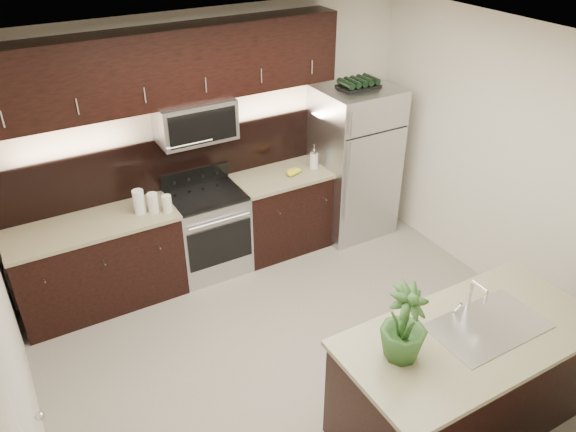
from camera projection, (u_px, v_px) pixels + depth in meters
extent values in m
plane|color=gray|center=(310.00, 354.00, 5.12)|extent=(4.50, 4.50, 0.00)
cube|color=silver|center=(213.00, 141.00, 5.91)|extent=(4.50, 0.02, 2.70)
cube|color=silver|center=(516.00, 406.00, 2.94)|extent=(4.50, 0.02, 2.70)
cube|color=silver|center=(5.00, 326.00, 3.47)|extent=(0.02, 4.00, 2.70)
cube|color=silver|center=(512.00, 167.00, 5.38)|extent=(0.02, 4.00, 2.70)
cube|color=white|center=(319.00, 58.00, 3.73)|extent=(4.50, 4.00, 0.02)
sphere|color=silver|center=(40.00, 416.00, 3.31)|extent=(0.06, 0.06, 0.06)
cube|color=black|center=(100.00, 265.00, 5.54)|extent=(1.57, 0.62, 0.90)
cube|color=black|center=(286.00, 211.00, 6.45)|extent=(1.16, 0.62, 0.90)
cube|color=#B2B2B7|center=(209.00, 233.00, 6.04)|extent=(0.76, 0.62, 0.90)
cube|color=black|center=(205.00, 195.00, 5.80)|extent=(0.76, 0.60, 0.03)
cube|color=beige|center=(91.00, 225.00, 5.30)|extent=(1.59, 0.65, 0.04)
cube|color=beige|center=(286.00, 174.00, 6.21)|extent=(1.18, 0.65, 0.04)
cube|color=black|center=(174.00, 162.00, 5.77)|extent=(3.49, 0.02, 0.56)
cube|color=#B2B2B7|center=(195.00, 120.00, 5.48)|extent=(0.76, 0.40, 0.40)
cube|color=black|center=(167.00, 67.00, 5.13)|extent=(3.49, 0.33, 0.70)
cube|color=black|center=(462.00, 382.00, 4.25)|extent=(1.90, 0.90, 0.90)
cube|color=beige|center=(472.00, 336.00, 4.01)|extent=(1.96, 0.96, 0.04)
cube|color=silver|center=(488.00, 326.00, 4.06)|extent=(0.84, 0.50, 0.01)
cylinder|color=silver|center=(469.00, 297.00, 4.16)|extent=(0.03, 0.03, 0.24)
cylinder|color=silver|center=(480.00, 286.00, 4.03)|extent=(0.02, 0.14, 0.02)
cylinder|color=silver|center=(486.00, 297.00, 4.00)|extent=(0.02, 0.02, 0.10)
cube|color=#B2B2B7|center=(353.00, 162.00, 6.55)|extent=(0.86, 0.77, 1.78)
cube|color=black|center=(358.00, 86.00, 6.08)|extent=(0.44, 0.27, 0.03)
cylinder|color=black|center=(346.00, 84.00, 5.98)|extent=(0.07, 0.25, 0.07)
cylinder|color=black|center=(352.00, 83.00, 6.02)|extent=(0.07, 0.25, 0.07)
cylinder|color=black|center=(359.00, 82.00, 6.06)|extent=(0.07, 0.25, 0.07)
cylinder|color=black|center=(365.00, 80.00, 6.09)|extent=(0.07, 0.25, 0.07)
cylinder|color=black|center=(371.00, 79.00, 6.13)|extent=(0.07, 0.25, 0.07)
imported|color=#295020|center=(405.00, 324.00, 3.67)|extent=(0.39, 0.39, 0.56)
cylinder|color=silver|center=(139.00, 202.00, 5.39)|extent=(0.11, 0.11, 0.24)
cylinder|color=silver|center=(153.00, 203.00, 5.41)|extent=(0.10, 0.10, 0.20)
cylinder|color=silver|center=(167.00, 204.00, 5.43)|extent=(0.09, 0.09, 0.17)
cylinder|color=silver|center=(314.00, 160.00, 6.25)|extent=(0.09, 0.09, 0.19)
cylinder|color=silver|center=(314.00, 152.00, 6.20)|extent=(0.10, 0.10, 0.02)
cylinder|color=silver|center=(314.00, 148.00, 6.17)|extent=(0.01, 0.01, 0.07)
ellipsoid|color=gold|center=(289.00, 173.00, 6.12)|extent=(0.23, 0.20, 0.06)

